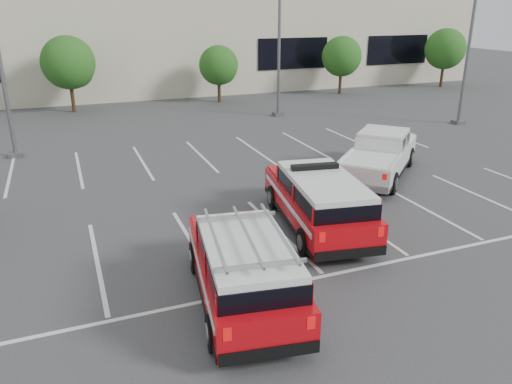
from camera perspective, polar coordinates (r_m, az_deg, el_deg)
ground at (r=15.40m, az=2.73°, el=-4.63°), size 120.00×120.00×0.00m
stall_markings at (r=19.28m, az=-2.71°, el=0.67°), size 23.00×15.00×0.01m
convention_building at (r=45.00m, az=-14.51°, el=17.55°), size 60.00×16.99×13.20m
tree_mid_left at (r=34.93m, az=-20.50°, el=13.49°), size 3.37×3.37×4.85m
tree_mid_right at (r=36.63m, az=-4.18°, el=14.10°), size 2.77×2.77×3.99m
tree_right at (r=40.70m, az=9.84°, el=14.88°), size 3.07×3.07×4.42m
tree_far_right at (r=46.60m, az=20.85°, el=14.90°), size 3.37×3.37×4.85m
light_pole_mid at (r=31.44m, az=2.68°, el=18.00°), size 0.90×0.60×10.24m
light_pole_right at (r=31.48m, az=23.35°, el=16.44°), size 0.90×0.60×10.24m
fire_chief_suv at (r=15.49m, az=7.11°, el=-1.40°), size 2.89×5.80×1.95m
white_pickup at (r=20.90m, az=13.90°, el=3.69°), size 5.59×5.44×1.78m
ladder_suv at (r=11.56m, az=-1.41°, el=-9.26°), size 2.72×5.30×1.99m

